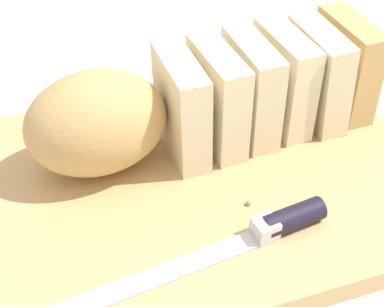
% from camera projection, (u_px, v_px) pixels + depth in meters
% --- Properties ---
extents(ground_plane, '(3.00, 3.00, 0.00)m').
position_uv_depth(ground_plane, '(192.00, 195.00, 0.55)').
color(ground_plane, silver).
extents(cutting_board, '(0.47, 0.33, 0.02)m').
position_uv_depth(cutting_board, '(192.00, 186.00, 0.55)').
color(cutting_board, tan).
rests_on(cutting_board, ground_plane).
extents(bread_loaf, '(0.36, 0.10, 0.10)m').
position_uv_depth(bread_loaf, '(198.00, 101.00, 0.55)').
color(bread_loaf, tan).
rests_on(bread_loaf, cutting_board).
extents(bread_knife, '(0.25, 0.04, 0.02)m').
position_uv_depth(bread_knife, '(258.00, 233.00, 0.47)').
color(bread_knife, silver).
rests_on(bread_knife, cutting_board).
extents(crumb_near_knife, '(0.00, 0.00, 0.00)m').
position_uv_depth(crumb_near_knife, '(248.00, 203.00, 0.51)').
color(crumb_near_knife, tan).
rests_on(crumb_near_knife, cutting_board).
extents(crumb_near_loaf, '(0.01, 0.01, 0.01)m').
position_uv_depth(crumb_near_loaf, '(178.00, 159.00, 0.55)').
color(crumb_near_loaf, tan).
rests_on(crumb_near_loaf, cutting_board).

